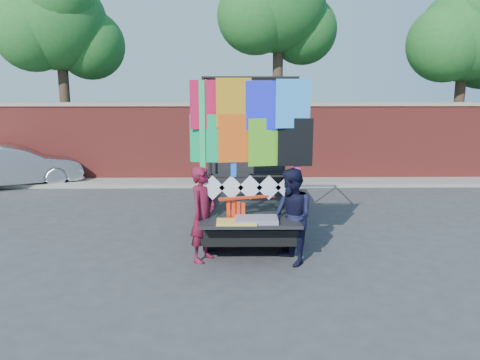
{
  "coord_description": "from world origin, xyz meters",
  "views": [
    {
      "loc": [
        -0.56,
        -8.59,
        3.11
      ],
      "look_at": [
        -0.44,
        -0.09,
        1.41
      ],
      "focal_mm": 35.0,
      "sensor_mm": 36.0,
      "label": 1
    }
  ],
  "objects_px": {
    "man": "(292,217)",
    "woman": "(203,214)",
    "sedan": "(15,166)",
    "pickup_truck": "(246,186)"
  },
  "relations": [
    {
      "from": "man",
      "to": "woman",
      "type": "bearing_deg",
      "value": -116.57
    },
    {
      "from": "sedan",
      "to": "man",
      "type": "bearing_deg",
      "value": -154.58
    },
    {
      "from": "woman",
      "to": "man",
      "type": "height_order",
      "value": "woman"
    },
    {
      "from": "woman",
      "to": "man",
      "type": "distance_m",
      "value": 1.58
    },
    {
      "from": "pickup_truck",
      "to": "sedan",
      "type": "distance_m",
      "value": 8.21
    },
    {
      "from": "pickup_truck",
      "to": "woman",
      "type": "height_order",
      "value": "pickup_truck"
    },
    {
      "from": "pickup_truck",
      "to": "sedan",
      "type": "xyz_separation_m",
      "value": [
        -7.19,
        3.96,
        -0.17
      ]
    },
    {
      "from": "sedan",
      "to": "man",
      "type": "xyz_separation_m",
      "value": [
        7.92,
        -6.72,
        0.21
      ]
    },
    {
      "from": "pickup_truck",
      "to": "man",
      "type": "height_order",
      "value": "pickup_truck"
    },
    {
      "from": "pickup_truck",
      "to": "woman",
      "type": "xyz_separation_m",
      "value": [
        -0.85,
        -2.58,
        0.04
      ]
    }
  ]
}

